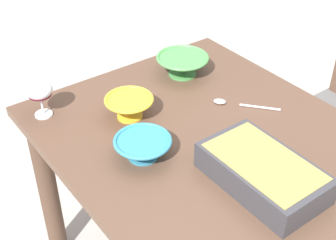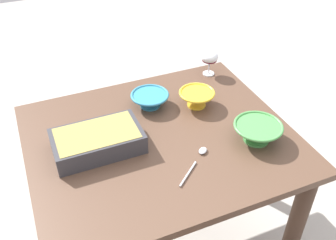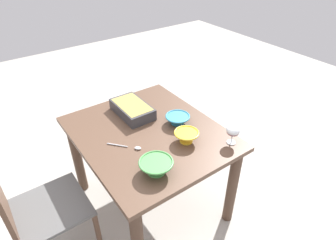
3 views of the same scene
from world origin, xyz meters
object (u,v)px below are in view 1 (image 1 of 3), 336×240
Objects in this scene: wine_glass at (40,92)px; small_bowl at (182,64)px; casserole_dish at (263,171)px; serving_spoon at (233,103)px; serving_bowl at (143,147)px; mixing_bowl at (129,106)px; dining_table at (206,167)px.

wine_glass is 0.56m from small_bowl.
casserole_dish is at bearing -152.85° from wine_glass.
small_bowl is 0.28m from serving_spoon.
casserole_dish reaches higher than serving_bowl.
mixing_bowl is at bearing 64.87° from serving_spoon.
wine_glass is at bearing 21.27° from serving_bowl.
casserole_dish reaches higher than mixing_bowl.
wine_glass reaches higher than small_bowl.
serving_bowl is 0.93× the size of serving_spoon.
wine_glass is 0.69× the size of serving_spoon.
casserole_dish is at bearing 148.45° from serving_spoon.
small_bowl is 0.52m from serving_bowl.
mixing_bowl is 0.94× the size of serving_bowl.
serving_bowl is at bearing 80.02° from dining_table.
serving_spoon is (-0.16, -0.33, -0.04)m from mixing_bowl.
mixing_bowl is 0.37m from serving_spoon.
wine_glass is 0.78m from casserole_dish.
dining_table is 0.62m from wine_glass.
casserole_dish is at bearing -166.49° from mixing_bowl.
serving_spoon is at bearing -65.47° from dining_table.
serving_bowl is at bearing 33.91° from casserole_dish.
mixing_bowl reaches higher than serving_spoon.
small_bowl is (0.62, -0.20, -0.00)m from casserole_dish.
small_bowl is at bearing -25.83° from dining_table.
serving_bowl is (-0.39, -0.15, -0.06)m from wine_glass.
dining_table is 5.74× the size of serving_spoon.
wine_glass is at bearing 58.81° from serving_spoon.
dining_table is 6.59× the size of mixing_bowl.
wine_glass is at bearing 83.20° from small_bowl.
dining_table is at bearing -5.60° from casserole_dish.
small_bowl is at bearing 2.45° from serving_spoon.
dining_table is at bearing 114.53° from serving_spoon.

